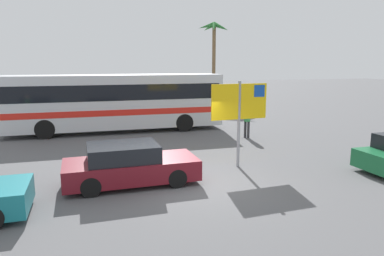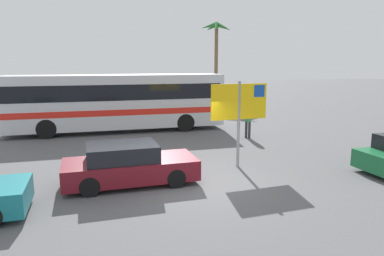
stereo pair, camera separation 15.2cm
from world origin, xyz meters
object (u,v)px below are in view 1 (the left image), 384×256
object	(u,v)px
bus_front_coach	(116,100)
ferry_sign	(240,105)
car_maroon	(129,165)
pedestrian_crossing_lot	(247,118)

from	to	relation	value
bus_front_coach	ferry_sign	bearing A→B (deg)	-64.96
bus_front_coach	car_maroon	bearing A→B (deg)	-91.82
pedestrian_crossing_lot	car_maroon	bearing A→B (deg)	1.09
bus_front_coach	ferry_sign	size ratio (longest dim) A/B	3.70
ferry_sign	pedestrian_crossing_lot	size ratio (longest dim) A/B	1.79
car_maroon	pedestrian_crossing_lot	bearing A→B (deg)	38.01
pedestrian_crossing_lot	ferry_sign	bearing A→B (deg)	23.64
car_maroon	bus_front_coach	bearing A→B (deg)	86.42
bus_front_coach	ferry_sign	distance (m)	9.21
bus_front_coach	car_maroon	size ratio (longest dim) A/B	2.78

